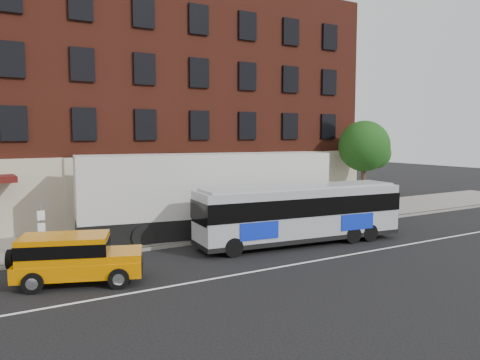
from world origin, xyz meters
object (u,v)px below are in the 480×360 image
sign_pole (41,229)px  street_tree (365,148)px  yellow_suv (73,256)px  shipping_container (207,196)px  city_bus (300,212)px

sign_pole → street_tree: size_ratio=0.40×
yellow_suv → shipping_container: size_ratio=0.36×
yellow_suv → city_bus: bearing=4.0°
shipping_container → city_bus: bearing=-50.9°
city_bus → shipping_container: 5.03m
city_bus → street_tree: bearing=30.1°
yellow_suv → shipping_container: 9.18m
sign_pole → shipping_container: size_ratio=0.19×
sign_pole → shipping_container: (8.36, 1.11, 0.71)m
city_bus → yellow_suv: size_ratio=2.24×
shipping_container → yellow_suv: bearing=-149.3°
city_bus → shipping_container: shipping_container is taller
street_tree → sign_pole: bearing=-171.4°
street_tree → city_bus: bearing=-149.9°
sign_pole → city_bus: 11.84m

